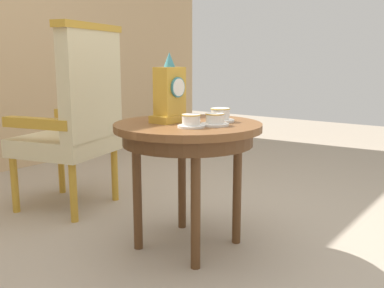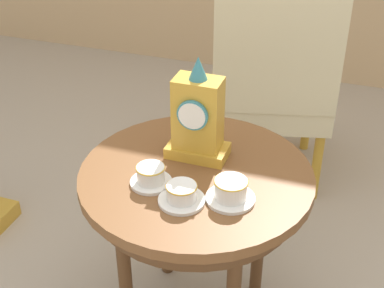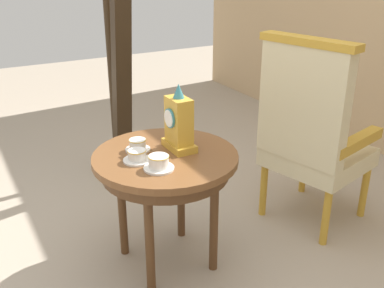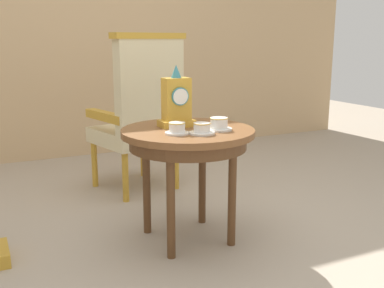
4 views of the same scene
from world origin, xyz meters
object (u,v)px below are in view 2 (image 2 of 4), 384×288
object	(u,v)px
teacup_center	(231,191)
mantel_clock	(198,118)
armchair	(274,70)
teacup_right	(182,194)
side_table	(196,192)
teacup_left	(151,176)

from	to	relation	value
teacup_center	mantel_clock	size ratio (longest dim) A/B	0.42
teacup_center	mantel_clock	bearing A→B (deg)	130.59
teacup_center	armchair	distance (m)	1.00
teacup_right	teacup_center	world-z (taller)	teacup_center
mantel_clock	armchair	size ratio (longest dim) A/B	0.29
side_table	armchair	size ratio (longest dim) A/B	0.63
teacup_right	mantel_clock	world-z (taller)	mantel_clock
side_table	mantel_clock	world-z (taller)	mantel_clock
teacup_right	teacup_center	xyz separation A→B (m)	(0.13, 0.05, 0.01)
teacup_right	mantel_clock	xyz separation A→B (m)	(-0.03, 0.24, 0.11)
armchair	teacup_center	bearing A→B (deg)	-85.32
teacup_left	armchair	size ratio (longest dim) A/B	0.11
teacup_center	mantel_clock	xyz separation A→B (m)	(-0.16, 0.19, 0.10)
side_table	teacup_center	xyz separation A→B (m)	(0.13, -0.10, 0.11)
side_table	armchair	xyz separation A→B (m)	(0.05, 0.90, 0.04)
mantel_clock	armchair	world-z (taller)	armchair
teacup_right	armchair	distance (m)	1.05
teacup_center	teacup_right	bearing A→B (deg)	-157.42
mantel_clock	armchair	distance (m)	0.83
teacup_right	mantel_clock	distance (m)	0.27
armchair	side_table	bearing A→B (deg)	-93.38
side_table	teacup_center	bearing A→B (deg)	-36.10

